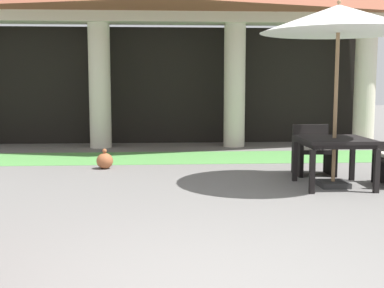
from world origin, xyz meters
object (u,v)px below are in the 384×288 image
object	(u,v)px
patio_table_mid_left	(334,144)
terracotta_urn	(105,161)
patio_chair_mid_left_north	(313,151)
patio_umbrella_mid_left	(339,20)

from	to	relation	value
patio_table_mid_left	terracotta_urn	world-z (taller)	patio_table_mid_left
patio_table_mid_left	patio_chair_mid_left_north	xyz separation A→B (m)	(0.00, 1.00, -0.23)
patio_umbrella_mid_left	patio_chair_mid_left_north	distance (m)	2.24
patio_umbrella_mid_left	patio_chair_mid_left_north	size ratio (longest dim) A/B	3.27
patio_table_mid_left	patio_umbrella_mid_left	size ratio (longest dim) A/B	0.37
patio_umbrella_mid_left	patio_table_mid_left	bearing A→B (deg)	26.57
patio_table_mid_left	terracotta_urn	size ratio (longest dim) A/B	2.72
patio_umbrella_mid_left	terracotta_urn	distance (m)	4.55
patio_table_mid_left	patio_chair_mid_left_north	world-z (taller)	patio_chair_mid_left_north
patio_chair_mid_left_north	terracotta_urn	distance (m)	3.63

